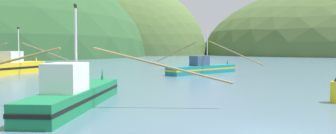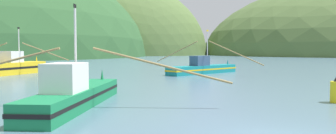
# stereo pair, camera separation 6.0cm
# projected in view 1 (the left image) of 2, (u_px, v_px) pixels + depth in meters

# --- Properties ---
(hill_far_center) EXTENTS (87.23, 69.78, 74.38)m
(hill_far_center) POSITION_uv_depth(u_px,v_px,m) (122.00, 55.00, 173.47)
(hill_far_center) COLOR #516B38
(hill_far_center) RESTS_ON ground
(fishing_boat_teal) EXTENTS (10.47, 13.91, 5.40)m
(fishing_boat_teal) POSITION_uv_depth(u_px,v_px,m) (202.00, 68.00, 41.46)
(fishing_boat_teal) COLOR #147F84
(fishing_boat_teal) RESTS_ON ground
(fishing_boat_green) EXTENTS (15.58, 10.91, 5.33)m
(fishing_boat_green) POSITION_uv_depth(u_px,v_px,m) (76.00, 94.00, 17.36)
(fishing_boat_green) COLOR #197A47
(fishing_boat_green) RESTS_ON ground
(fishing_boat_yellow) EXTENTS (13.29, 8.54, 5.68)m
(fishing_boat_yellow) POSITION_uv_depth(u_px,v_px,m) (14.00, 66.00, 40.52)
(fishing_boat_yellow) COLOR gold
(fishing_boat_yellow) RESTS_ON ground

